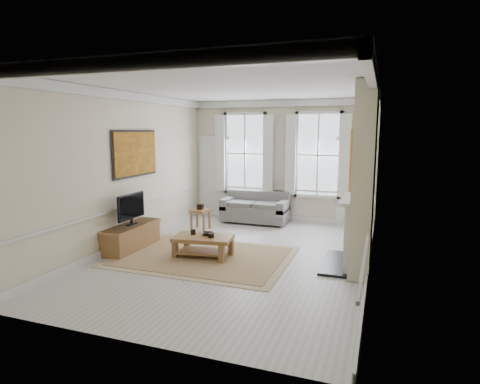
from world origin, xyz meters
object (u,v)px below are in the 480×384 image
at_px(coffee_table, 203,240).
at_px(tv_stand, 132,237).
at_px(sofa, 256,210).
at_px(side_table, 200,213).

relative_size(coffee_table, tv_stand, 0.82).
bearing_deg(sofa, coffee_table, -91.03).
bearing_deg(side_table, sofa, 49.09).
height_order(side_table, tv_stand, tv_stand).
relative_size(sofa, side_table, 3.44).
xyz_separation_m(side_table, tv_stand, (-0.65, -2.11, -0.15)).
xyz_separation_m(side_table, coffee_table, (1.05, -2.09, -0.06)).
xyz_separation_m(coffee_table, tv_stand, (-1.70, -0.03, -0.09)).
bearing_deg(sofa, side_table, -130.91).
bearing_deg(side_table, tv_stand, -107.15).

